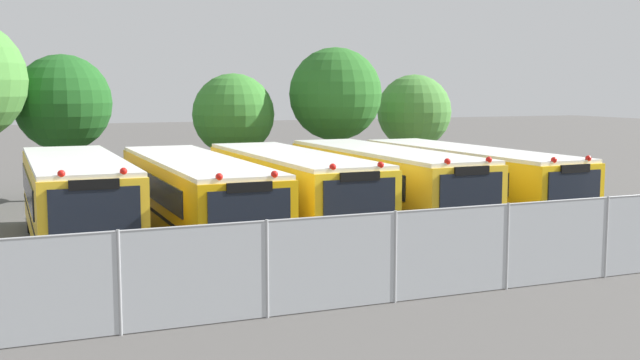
{
  "coord_description": "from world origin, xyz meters",
  "views": [
    {
      "loc": [
        -8.82,
        -23.42,
        4.61
      ],
      "look_at": [
        1.02,
        0.0,
        1.6
      ],
      "focal_mm": 44.03,
      "sensor_mm": 36.0,
      "label": 1
    }
  ],
  "objects_px": {
    "school_bus_3": "(383,183)",
    "traffic_cone": "(369,274)",
    "tree_1": "(66,104)",
    "school_bus_4": "(466,179)",
    "school_bus_0": "(76,198)",
    "tree_4": "(415,114)",
    "tree_2": "(237,115)",
    "school_bus_2": "(291,188)",
    "tree_3": "(336,93)",
    "school_bus_1": "(195,194)"
  },
  "relations": [
    {
      "from": "school_bus_4",
      "to": "tree_3",
      "type": "relative_size",
      "value": 1.74
    },
    {
      "from": "tree_4",
      "to": "traffic_cone",
      "type": "height_order",
      "value": "tree_4"
    },
    {
      "from": "school_bus_3",
      "to": "tree_4",
      "type": "bearing_deg",
      "value": -124.97
    },
    {
      "from": "school_bus_3",
      "to": "tree_1",
      "type": "height_order",
      "value": "tree_1"
    },
    {
      "from": "school_bus_1",
      "to": "school_bus_4",
      "type": "xyz_separation_m",
      "value": [
        9.86,
        0.23,
        0.0
      ]
    },
    {
      "from": "school_bus_2",
      "to": "school_bus_4",
      "type": "relative_size",
      "value": 0.93
    },
    {
      "from": "tree_4",
      "to": "school_bus_2",
      "type": "bearing_deg",
      "value": -136.08
    },
    {
      "from": "tree_1",
      "to": "tree_2",
      "type": "relative_size",
      "value": 1.14
    },
    {
      "from": "school_bus_0",
      "to": "tree_4",
      "type": "relative_size",
      "value": 1.87
    },
    {
      "from": "school_bus_0",
      "to": "tree_1",
      "type": "bearing_deg",
      "value": -93.3
    },
    {
      "from": "school_bus_1",
      "to": "school_bus_0",
      "type": "bearing_deg",
      "value": -0.63
    },
    {
      "from": "school_bus_1",
      "to": "tree_1",
      "type": "relative_size",
      "value": 1.91
    },
    {
      "from": "school_bus_3",
      "to": "traffic_cone",
      "type": "height_order",
      "value": "school_bus_3"
    },
    {
      "from": "tree_3",
      "to": "tree_1",
      "type": "bearing_deg",
      "value": 171.57
    },
    {
      "from": "school_bus_0",
      "to": "tree_2",
      "type": "distance_m",
      "value": 12.34
    },
    {
      "from": "school_bus_2",
      "to": "tree_4",
      "type": "relative_size",
      "value": 1.98
    },
    {
      "from": "school_bus_2",
      "to": "tree_3",
      "type": "distance_m",
      "value": 10.43
    },
    {
      "from": "school_bus_3",
      "to": "tree_2",
      "type": "relative_size",
      "value": 2.05
    },
    {
      "from": "school_bus_0",
      "to": "tree_3",
      "type": "relative_size",
      "value": 1.54
    },
    {
      "from": "school_bus_0",
      "to": "tree_3",
      "type": "height_order",
      "value": "tree_3"
    },
    {
      "from": "school_bus_1",
      "to": "tree_3",
      "type": "distance_m",
      "value": 12.43
    },
    {
      "from": "school_bus_2",
      "to": "school_bus_4",
      "type": "distance_m",
      "value": 6.69
    },
    {
      "from": "school_bus_4",
      "to": "tree_4",
      "type": "bearing_deg",
      "value": -110.81
    },
    {
      "from": "school_bus_1",
      "to": "school_bus_4",
      "type": "height_order",
      "value": "school_bus_4"
    },
    {
      "from": "school_bus_2",
      "to": "tree_1",
      "type": "xyz_separation_m",
      "value": [
        -5.94,
        10.14,
        2.53
      ]
    },
    {
      "from": "school_bus_2",
      "to": "school_bus_3",
      "type": "height_order",
      "value": "school_bus_3"
    },
    {
      "from": "school_bus_0",
      "to": "school_bus_1",
      "type": "relative_size",
      "value": 0.86
    },
    {
      "from": "school_bus_1",
      "to": "traffic_cone",
      "type": "height_order",
      "value": "school_bus_1"
    },
    {
      "from": "school_bus_3",
      "to": "traffic_cone",
      "type": "distance_m",
      "value": 8.12
    },
    {
      "from": "school_bus_4",
      "to": "tree_4",
      "type": "relative_size",
      "value": 2.12
    },
    {
      "from": "tree_4",
      "to": "traffic_cone",
      "type": "distance_m",
      "value": 20.04
    },
    {
      "from": "school_bus_0",
      "to": "tree_4",
      "type": "distance_m",
      "value": 19.31
    },
    {
      "from": "school_bus_0",
      "to": "tree_3",
      "type": "bearing_deg",
      "value": -143.95
    },
    {
      "from": "school_bus_3",
      "to": "tree_1",
      "type": "bearing_deg",
      "value": -48.16
    },
    {
      "from": "school_bus_3",
      "to": "tree_1",
      "type": "xyz_separation_m",
      "value": [
        -9.21,
        10.2,
        2.51
      ]
    },
    {
      "from": "tree_3",
      "to": "school_bus_4",
      "type": "bearing_deg",
      "value": -80.69
    },
    {
      "from": "school_bus_4",
      "to": "school_bus_0",
      "type": "bearing_deg",
      "value": -0.9
    },
    {
      "from": "tree_2",
      "to": "tree_3",
      "type": "distance_m",
      "value": 4.47
    },
    {
      "from": "tree_3",
      "to": "tree_2",
      "type": "bearing_deg",
      "value": 167.69
    },
    {
      "from": "tree_3",
      "to": "school_bus_3",
      "type": "bearing_deg",
      "value": -103.49
    },
    {
      "from": "tree_1",
      "to": "traffic_cone",
      "type": "bearing_deg",
      "value": -73.02
    },
    {
      "from": "tree_3",
      "to": "traffic_cone",
      "type": "distance_m",
      "value": 17.14
    },
    {
      "from": "traffic_cone",
      "to": "school_bus_3",
      "type": "bearing_deg",
      "value": 60.42
    },
    {
      "from": "school_bus_3",
      "to": "school_bus_4",
      "type": "height_order",
      "value": "school_bus_3"
    },
    {
      "from": "traffic_cone",
      "to": "school_bus_2",
      "type": "bearing_deg",
      "value": 84.42
    },
    {
      "from": "school_bus_0",
      "to": "school_bus_4",
      "type": "distance_m",
      "value": 13.3
    },
    {
      "from": "tree_2",
      "to": "school_bus_0",
      "type": "bearing_deg",
      "value": -128.97
    },
    {
      "from": "tree_2",
      "to": "tree_4",
      "type": "bearing_deg",
      "value": 1.39
    },
    {
      "from": "school_bus_0",
      "to": "school_bus_4",
      "type": "height_order",
      "value": "school_bus_0"
    },
    {
      "from": "school_bus_4",
      "to": "tree_4",
      "type": "height_order",
      "value": "tree_4"
    }
  ]
}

